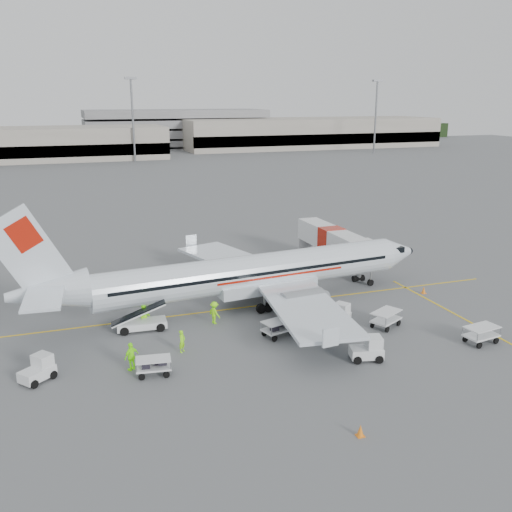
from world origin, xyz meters
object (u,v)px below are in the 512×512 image
object	(u,v)px
tug_fore	(339,315)
jet_bridge	(331,247)
belt_loader	(141,313)
tug_aft	(37,369)
tug_mid	(367,348)
aircraft	(254,249)

from	to	relation	value
tug_fore	jet_bridge	bearing A→B (deg)	31.67
belt_loader	tug_aft	xyz separation A→B (m)	(-7.31, -6.05, -0.53)
jet_bridge	tug_mid	size ratio (longest dim) A/B	7.15
belt_loader	tug_aft	bearing A→B (deg)	-136.93
aircraft	jet_bridge	bearing A→B (deg)	30.60
aircraft	tug_fore	size ratio (longest dim) A/B	17.47
aircraft	tug_aft	xyz separation A→B (m)	(-17.11, -8.46, -4.09)
jet_bridge	tug_aft	distance (m)	33.09
aircraft	tug_mid	bearing A→B (deg)	-79.24
tug_aft	jet_bridge	bearing A→B (deg)	-9.01
aircraft	tug_aft	distance (m)	19.52
jet_bridge	belt_loader	bearing A→B (deg)	-154.86
aircraft	belt_loader	xyz separation A→B (m)	(-9.80, -2.41, -3.57)
belt_loader	tug_fore	world-z (taller)	belt_loader
jet_bridge	tug_fore	world-z (taller)	jet_bridge
jet_bridge	tug_mid	world-z (taller)	jet_bridge
tug_fore	tug_aft	xyz separation A→B (m)	(-21.92, -2.17, 0.02)
tug_mid	tug_aft	xyz separation A→B (m)	(-20.79, 4.06, -0.02)
aircraft	tug_mid	xyz separation A→B (m)	(3.68, -12.52, -4.07)
belt_loader	tug_mid	bearing A→B (deg)	-33.39
jet_bridge	tug_fore	distance (m)	16.08
tug_aft	tug_fore	bearing A→B (deg)	-33.87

